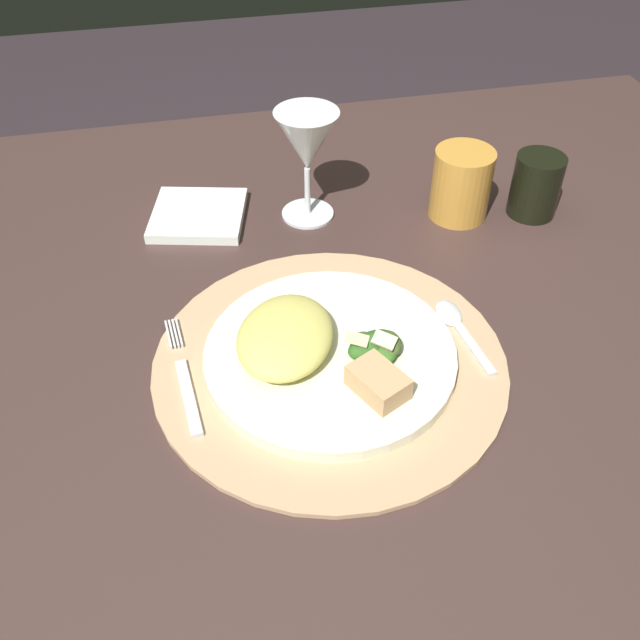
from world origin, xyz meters
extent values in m
plane|color=#2C2328|center=(0.00, 0.00, 0.00)|extent=(6.00, 6.00, 0.00)
cube|color=#3E2B27|center=(0.00, 0.00, 0.71)|extent=(1.49, 1.01, 0.02)
cylinder|color=#402925|center=(0.66, 0.42, 0.35)|extent=(0.09, 0.09, 0.70)
cylinder|color=tan|center=(0.03, -0.10, 0.72)|extent=(0.38, 0.38, 0.01)
cylinder|color=silver|center=(0.03, -0.10, 0.73)|extent=(0.27, 0.27, 0.01)
ellipsoid|color=#D7CD63|center=(-0.01, -0.09, 0.76)|extent=(0.14, 0.16, 0.04)
ellipsoid|color=#48632A|center=(0.09, -0.12, 0.75)|extent=(0.04, 0.04, 0.02)
ellipsoid|color=#505730|center=(0.07, -0.12, 0.75)|extent=(0.05, 0.07, 0.01)
ellipsoid|color=#3F7427|center=(0.08, -0.12, 0.75)|extent=(0.06, 0.07, 0.02)
ellipsoid|color=#2F5D21|center=(0.07, -0.11, 0.75)|extent=(0.06, 0.05, 0.02)
cube|color=beige|center=(0.08, -0.12, 0.77)|extent=(0.03, 0.03, 0.01)
cube|color=beige|center=(0.06, -0.12, 0.77)|extent=(0.03, 0.03, 0.01)
cube|color=tan|center=(0.07, -0.17, 0.75)|extent=(0.06, 0.07, 0.03)
cube|color=silver|center=(-0.12, -0.12, 0.73)|extent=(0.02, 0.11, 0.00)
cube|color=silver|center=(-0.14, -0.03, 0.73)|extent=(0.01, 0.05, 0.00)
cube|color=silver|center=(-0.13, -0.03, 0.73)|extent=(0.01, 0.05, 0.00)
cube|color=silver|center=(-0.13, -0.03, 0.73)|extent=(0.01, 0.05, 0.00)
cube|color=silver|center=(-0.12, -0.03, 0.73)|extent=(0.01, 0.05, 0.00)
cube|color=silver|center=(0.19, -0.12, 0.73)|extent=(0.02, 0.09, 0.00)
ellipsoid|color=silver|center=(0.18, -0.06, 0.73)|extent=(0.03, 0.05, 0.01)
cube|color=white|center=(-0.08, 0.20, 0.73)|extent=(0.15, 0.14, 0.01)
cylinder|color=silver|center=(0.07, 0.18, 0.72)|extent=(0.07, 0.07, 0.00)
cylinder|color=silver|center=(0.07, 0.18, 0.76)|extent=(0.01, 0.01, 0.07)
cone|color=silver|center=(0.07, 0.18, 0.83)|extent=(0.08, 0.08, 0.08)
cylinder|color=gold|center=(0.27, 0.14, 0.77)|extent=(0.08, 0.08, 0.10)
cylinder|color=black|center=(0.37, 0.12, 0.76)|extent=(0.07, 0.07, 0.09)
camera|label=1|loc=(-0.09, -0.62, 1.27)|focal=39.63mm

